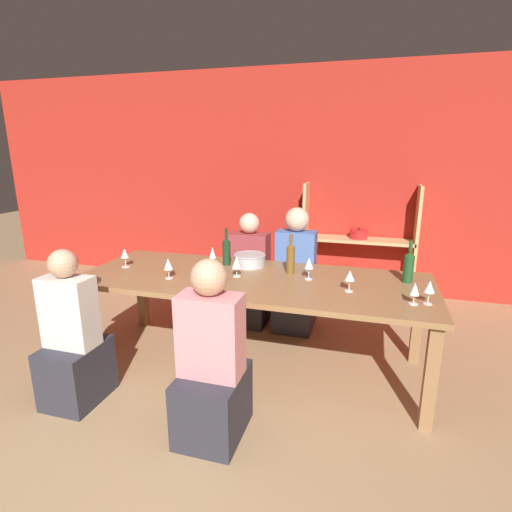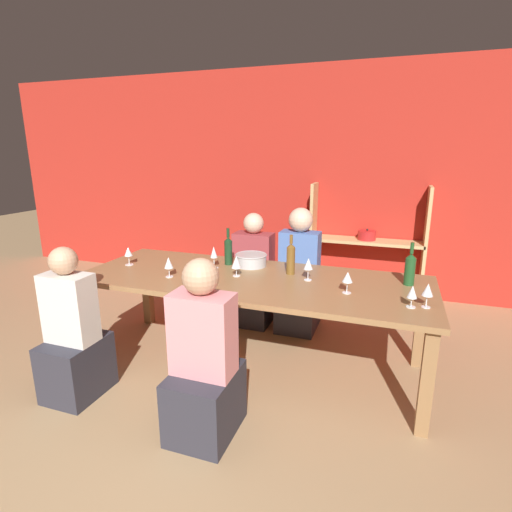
{
  "view_description": "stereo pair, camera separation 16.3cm",
  "coord_description": "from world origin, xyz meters",
  "px_view_note": "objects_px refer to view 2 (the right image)",
  "views": [
    {
      "loc": [
        0.97,
        -1.16,
        1.73
      ],
      "look_at": [
        0.1,
        1.8,
        0.91
      ],
      "focal_mm": 28.0,
      "sensor_mm": 36.0,
      "label": 1
    },
    {
      "loc": [
        1.13,
        -1.11,
        1.73
      ],
      "look_at": [
        0.1,
        1.8,
        0.91
      ],
      "focal_mm": 28.0,
      "sensor_mm": 36.0,
      "label": 2
    }
  ],
  "objects_px": {
    "shelf_unit": "(363,259)",
    "wine_glass_red_a": "(169,263)",
    "dining_table": "(252,286)",
    "person_far_a": "(299,284)",
    "wine_glass_empty_b": "(412,292)",
    "person_far_b": "(254,283)",
    "wine_glass_empty_a": "(308,264)",
    "wine_bottle_green": "(291,258)",
    "person_near_a": "(204,371)",
    "wine_glass_red_d": "(214,253)",
    "cell_phone": "(209,285)",
    "wine_glass_white_a": "(348,278)",
    "mixing_bowl": "(251,260)",
    "wine_glass_red_c": "(236,263)",
    "wine_glass_empty_c": "(428,290)",
    "wine_bottle_amber": "(228,250)",
    "wine_bottle_dark": "(410,269)",
    "person_near_b": "(74,342)",
    "wine_glass_red_b": "(128,252)"
  },
  "relations": [
    {
      "from": "shelf_unit",
      "to": "wine_glass_red_a",
      "type": "relative_size",
      "value": 8.37
    },
    {
      "from": "dining_table",
      "to": "person_far_a",
      "type": "xyz_separation_m",
      "value": [
        0.19,
        0.82,
        -0.23
      ]
    },
    {
      "from": "wine_glass_empty_b",
      "to": "person_far_b",
      "type": "xyz_separation_m",
      "value": [
        -1.46,
        1.08,
        -0.45
      ]
    },
    {
      "from": "dining_table",
      "to": "wine_glass_empty_a",
      "type": "height_order",
      "value": "wine_glass_empty_a"
    },
    {
      "from": "wine_bottle_green",
      "to": "person_near_a",
      "type": "height_order",
      "value": "person_near_a"
    },
    {
      "from": "person_far_a",
      "to": "person_far_b",
      "type": "bearing_deg",
      "value": -2.3
    },
    {
      "from": "wine_glass_empty_b",
      "to": "person_far_b",
      "type": "height_order",
      "value": "person_far_b"
    },
    {
      "from": "wine_glass_red_d",
      "to": "cell_phone",
      "type": "bearing_deg",
      "value": -69.38
    },
    {
      "from": "wine_bottle_green",
      "to": "wine_glass_white_a",
      "type": "relative_size",
      "value": 2.08
    },
    {
      "from": "wine_glass_red_a",
      "to": "cell_phone",
      "type": "bearing_deg",
      "value": -12.79
    },
    {
      "from": "wine_bottle_green",
      "to": "wine_glass_white_a",
      "type": "bearing_deg",
      "value": -31.87
    },
    {
      "from": "wine_glass_empty_a",
      "to": "wine_glass_red_a",
      "type": "xyz_separation_m",
      "value": [
        -1.05,
        -0.28,
        -0.02
      ]
    },
    {
      "from": "mixing_bowl",
      "to": "wine_glass_empty_b",
      "type": "xyz_separation_m",
      "value": [
        1.29,
        -0.55,
        0.04
      ]
    },
    {
      "from": "mixing_bowl",
      "to": "wine_glass_red_c",
      "type": "relative_size",
      "value": 1.66
    },
    {
      "from": "shelf_unit",
      "to": "wine_bottle_green",
      "type": "relative_size",
      "value": 4.19
    },
    {
      "from": "wine_glass_red_a",
      "to": "person_near_a",
      "type": "height_order",
      "value": "person_near_a"
    },
    {
      "from": "wine_glass_white_a",
      "to": "wine_glass_empty_c",
      "type": "height_order",
      "value": "wine_glass_empty_c"
    },
    {
      "from": "shelf_unit",
      "to": "wine_glass_empty_a",
      "type": "bearing_deg",
      "value": -98.63
    },
    {
      "from": "shelf_unit",
      "to": "wine_glass_red_a",
      "type": "height_order",
      "value": "shelf_unit"
    },
    {
      "from": "wine_bottle_green",
      "to": "wine_glass_white_a",
      "type": "distance_m",
      "value": 0.57
    },
    {
      "from": "dining_table",
      "to": "wine_bottle_amber",
      "type": "bearing_deg",
      "value": 138.43
    },
    {
      "from": "shelf_unit",
      "to": "wine_glass_red_d",
      "type": "xyz_separation_m",
      "value": [
        -1.1,
        -1.79,
        0.42
      ]
    },
    {
      "from": "dining_table",
      "to": "cell_phone",
      "type": "distance_m",
      "value": 0.38
    },
    {
      "from": "wine_glass_white_a",
      "to": "person_far_b",
      "type": "relative_size",
      "value": 0.14
    },
    {
      "from": "wine_bottle_dark",
      "to": "wine_glass_empty_a",
      "type": "distance_m",
      "value": 0.75
    },
    {
      "from": "mixing_bowl",
      "to": "wine_glass_red_c",
      "type": "bearing_deg",
      "value": -91.79
    },
    {
      "from": "person_far_a",
      "to": "wine_glass_empty_a",
      "type": "bearing_deg",
      "value": 107.86
    },
    {
      "from": "wine_glass_empty_a",
      "to": "person_near_a",
      "type": "xyz_separation_m",
      "value": [
        -0.43,
        -0.95,
        -0.46
      ]
    },
    {
      "from": "shelf_unit",
      "to": "wine_glass_empty_c",
      "type": "height_order",
      "value": "shelf_unit"
    },
    {
      "from": "mixing_bowl",
      "to": "person_near_a",
      "type": "xyz_separation_m",
      "value": [
        0.12,
        -1.17,
        -0.39
      ]
    },
    {
      "from": "wine_bottle_amber",
      "to": "wine_glass_empty_a",
      "type": "xyz_separation_m",
      "value": [
        0.75,
        -0.2,
        0.0
      ]
    },
    {
      "from": "shelf_unit",
      "to": "mixing_bowl",
      "type": "xyz_separation_m",
      "value": [
        -0.83,
        -1.63,
        0.35
      ]
    },
    {
      "from": "wine_glass_white_a",
      "to": "shelf_unit",
      "type": "bearing_deg",
      "value": 91.05
    },
    {
      "from": "wine_glass_white_a",
      "to": "wine_glass_red_c",
      "type": "distance_m",
      "value": 0.88
    },
    {
      "from": "wine_glass_red_a",
      "to": "person_near_b",
      "type": "relative_size",
      "value": 0.15
    },
    {
      "from": "mixing_bowl",
      "to": "wine_bottle_dark",
      "type": "distance_m",
      "value": 1.28
    },
    {
      "from": "wine_glass_empty_c",
      "to": "cell_phone",
      "type": "distance_m",
      "value": 1.5
    },
    {
      "from": "person_near_b",
      "to": "dining_table",
      "type": "bearing_deg",
      "value": 37.52
    },
    {
      "from": "wine_glass_empty_c",
      "to": "person_near_a",
      "type": "xyz_separation_m",
      "value": [
        -1.26,
        -0.66,
        -0.45
      ]
    },
    {
      "from": "person_far_b",
      "to": "cell_phone",
      "type": "bearing_deg",
      "value": 92.87
    },
    {
      "from": "wine_glass_empty_a",
      "to": "person_near_b",
      "type": "relative_size",
      "value": 0.16
    },
    {
      "from": "wine_bottle_amber",
      "to": "person_far_b",
      "type": "height_order",
      "value": "person_far_b"
    },
    {
      "from": "wine_glass_red_d",
      "to": "mixing_bowl",
      "type": "bearing_deg",
      "value": 31.42
    },
    {
      "from": "wine_bottle_dark",
      "to": "cell_phone",
      "type": "relative_size",
      "value": 2.01
    },
    {
      "from": "wine_glass_red_b",
      "to": "wine_glass_red_d",
      "type": "distance_m",
      "value": 0.76
    },
    {
      "from": "shelf_unit",
      "to": "dining_table",
      "type": "relative_size",
      "value": 0.49
    },
    {
      "from": "dining_table",
      "to": "wine_glass_red_b",
      "type": "xyz_separation_m",
      "value": [
        -1.13,
        -0.02,
        0.19
      ]
    },
    {
      "from": "wine_glass_empty_a",
      "to": "wine_glass_red_d",
      "type": "xyz_separation_m",
      "value": [
        -0.82,
        0.06,
        0.0
      ]
    },
    {
      "from": "wine_bottle_green",
      "to": "person_far_b",
      "type": "height_order",
      "value": "person_far_b"
    },
    {
      "from": "wine_bottle_green",
      "to": "person_near_b",
      "type": "height_order",
      "value": "person_near_b"
    }
  ]
}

